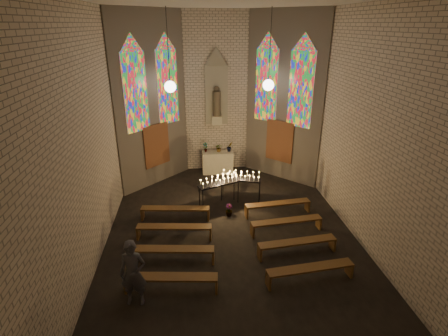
{
  "coord_description": "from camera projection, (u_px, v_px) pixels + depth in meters",
  "views": [
    {
      "loc": [
        -1.2,
        -9.47,
        6.44
      ],
      "look_at": [
        -0.14,
        1.14,
        2.0
      ],
      "focal_mm": 28.0,
      "sensor_mm": 36.0,
      "label": 1
    }
  ],
  "objects": [
    {
      "name": "flower_vase_left",
      "position": [
        205.0,
        147.0,
        15.86
      ],
      "size": [
        0.26,
        0.2,
        0.44
      ],
      "primitive_type": "imported",
      "rotation": [
        0.0,
        0.0,
        0.22
      ],
      "color": "#4C723F",
      "rests_on": "altar"
    },
    {
      "name": "pew_right_3",
      "position": [
        310.0,
        270.0,
        9.29
      ],
      "size": [
        2.41,
        0.59,
        0.46
      ],
      "rotation": [
        0.0,
        0.0,
        0.11
      ],
      "color": "brown",
      "rests_on": "ground"
    },
    {
      "name": "room",
      "position": [
        222.0,
        102.0,
        12.96
      ],
      "size": [
        8.22,
        12.43,
        7.0
      ],
      "color": "beige",
      "rests_on": "ground"
    },
    {
      "name": "altar",
      "position": [
        218.0,
        162.0,
        16.1
      ],
      "size": [
        1.4,
        0.6,
        1.0
      ],
      "primitive_type": "cube",
      "color": "beige",
      "rests_on": "ground"
    },
    {
      "name": "flower_vase_right",
      "position": [
        230.0,
        147.0,
        15.91
      ],
      "size": [
        0.3,
        0.28,
        0.45
      ],
      "primitive_type": "imported",
      "rotation": [
        0.0,
        0.0,
        0.41
      ],
      "color": "#4C723F",
      "rests_on": "altar"
    },
    {
      "name": "pew_left_3",
      "position": [
        171.0,
        279.0,
        8.95
      ],
      "size": [
        2.41,
        0.59,
        0.46
      ],
      "rotation": [
        0.0,
        0.0,
        -0.11
      ],
      "color": "brown",
      "rests_on": "ground"
    },
    {
      "name": "pew_right_1",
      "position": [
        286.0,
        222.0,
        11.49
      ],
      "size": [
        2.41,
        0.59,
        0.46
      ],
      "rotation": [
        0.0,
        0.0,
        0.11
      ],
      "color": "brown",
      "rests_on": "ground"
    },
    {
      "name": "aisle_flower_pot",
      "position": [
        229.0,
        210.0,
        12.54
      ],
      "size": [
        0.31,
        0.31,
        0.45
      ],
      "primitive_type": "imported",
      "rotation": [
        0.0,
        0.0,
        0.32
      ],
      "color": "#4C723F",
      "rests_on": "ground"
    },
    {
      "name": "pew_left_1",
      "position": [
        174.0,
        228.0,
        11.15
      ],
      "size": [
        2.41,
        0.59,
        0.46
      ],
      "rotation": [
        0.0,
        0.0,
        -0.11
      ],
      "color": "brown",
      "rests_on": "ground"
    },
    {
      "name": "pew_right_2",
      "position": [
        297.0,
        243.0,
        10.39
      ],
      "size": [
        2.41,
        0.59,
        0.46
      ],
      "rotation": [
        0.0,
        0.0,
        0.11
      ],
      "color": "brown",
      "rests_on": "ground"
    },
    {
      "name": "pew_right_0",
      "position": [
        278.0,
        205.0,
        12.59
      ],
      "size": [
        2.41,
        0.59,
        0.46
      ],
      "rotation": [
        0.0,
        0.0,
        0.11
      ],
      "color": "brown",
      "rests_on": "ground"
    },
    {
      "name": "pew_left_2",
      "position": [
        173.0,
        251.0,
        10.05
      ],
      "size": [
        2.41,
        0.59,
        0.46
      ],
      "rotation": [
        0.0,
        0.0,
        -0.11
      ],
      "color": "brown",
      "rests_on": "ground"
    },
    {
      "name": "floor",
      "position": [
        232.0,
        238.0,
        11.29
      ],
      "size": [
        12.0,
        12.0,
        0.0
      ],
      "primitive_type": "plane",
      "color": "black",
      "rests_on": "ground"
    },
    {
      "name": "pew_left_0",
      "position": [
        175.0,
        210.0,
        12.26
      ],
      "size": [
        2.41,
        0.59,
        0.46
      ],
      "rotation": [
        0.0,
        0.0,
        -0.11
      ],
      "color": "brown",
      "rests_on": "ground"
    },
    {
      "name": "flower_vase_center",
      "position": [
        219.0,
        148.0,
        15.91
      ],
      "size": [
        0.4,
        0.37,
        0.37
      ],
      "primitive_type": "imported",
      "rotation": [
        0.0,
        0.0,
        0.26
      ],
      "color": "#4C723F",
      "rests_on": "altar"
    },
    {
      "name": "visitor",
      "position": [
        133.0,
        273.0,
        8.38
      ],
      "size": [
        0.67,
        0.46,
        1.76
      ],
      "primitive_type": "imported",
      "rotation": [
        0.0,
        0.0,
        -0.06
      ],
      "color": "#45454E",
      "rests_on": "ground"
    },
    {
      "name": "votive_stand_left",
      "position": [
        219.0,
        182.0,
        12.92
      ],
      "size": [
        1.61,
        0.98,
        1.17
      ],
      "rotation": [
        0.0,
        0.0,
        0.41
      ],
      "color": "black",
      "rests_on": "ground"
    },
    {
      "name": "votive_stand_right",
      "position": [
        241.0,
        177.0,
        13.34
      ],
      "size": [
        1.6,
        0.8,
        1.15
      ],
      "rotation": [
        0.0,
        0.0,
        -0.29
      ],
      "color": "black",
      "rests_on": "ground"
    }
  ]
}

